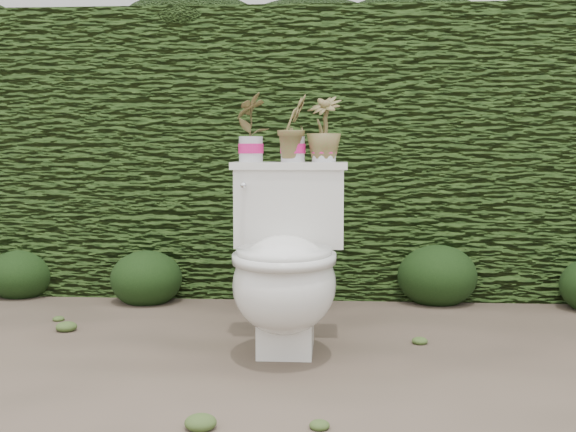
# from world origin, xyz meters

# --- Properties ---
(ground) EXTENTS (60.00, 60.00, 0.00)m
(ground) POSITION_xyz_m (0.00, 0.00, 0.00)
(ground) COLOR #6E5D4C
(ground) RESTS_ON ground
(hedge) EXTENTS (8.00, 1.00, 1.60)m
(hedge) POSITION_xyz_m (0.00, 1.60, 0.80)
(hedge) COLOR #34511B
(hedge) RESTS_ON ground
(house_wall) EXTENTS (8.00, 3.50, 4.00)m
(house_wall) POSITION_xyz_m (0.60, 6.00, 2.00)
(house_wall) COLOR silver
(house_wall) RESTS_ON ground
(toilet) EXTENTS (0.50, 0.68, 0.78)m
(toilet) POSITION_xyz_m (-0.02, 0.08, 0.36)
(toilet) COLOR silver
(toilet) RESTS_ON ground
(potted_plant_left) EXTENTS (0.16, 0.18, 0.28)m
(potted_plant_left) POSITION_xyz_m (-0.19, 0.32, 0.92)
(potted_plant_left) COLOR #28832B
(potted_plant_left) RESTS_ON toilet
(potted_plant_center) EXTENTS (0.17, 0.19, 0.28)m
(potted_plant_center) POSITION_xyz_m (-0.00, 0.32, 0.91)
(potted_plant_center) COLOR #28832B
(potted_plant_center) RESTS_ON toilet
(potted_plant_right) EXTENTS (0.20, 0.20, 0.27)m
(potted_plant_right) POSITION_xyz_m (0.13, 0.32, 0.91)
(potted_plant_right) COLOR #28832B
(potted_plant_right) RESTS_ON toilet
(liriope_clump_1) EXTENTS (0.37, 0.37, 0.29)m
(liriope_clump_1) POSITION_xyz_m (-1.60, 1.13, 0.15)
(liriope_clump_1) COLOR #1E3613
(liriope_clump_1) RESTS_ON ground
(liriope_clump_2) EXTENTS (0.39, 0.39, 0.31)m
(liriope_clump_2) POSITION_xyz_m (-0.85, 1.01, 0.16)
(liriope_clump_2) COLOR #1E3613
(liriope_clump_2) RESTS_ON ground
(liriope_clump_3) EXTENTS (0.44, 0.44, 0.35)m
(liriope_clump_3) POSITION_xyz_m (-0.09, 1.00, 0.17)
(liriope_clump_3) COLOR #1E3613
(liriope_clump_3) RESTS_ON ground
(liriope_clump_4) EXTENTS (0.43, 0.43, 0.35)m
(liriope_clump_4) POSITION_xyz_m (0.73, 1.11, 0.17)
(liriope_clump_4) COLOR #1E3613
(liriope_clump_4) RESTS_ON ground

